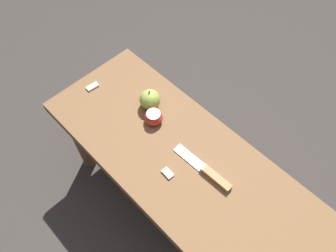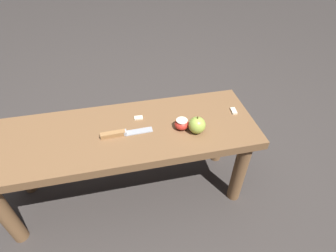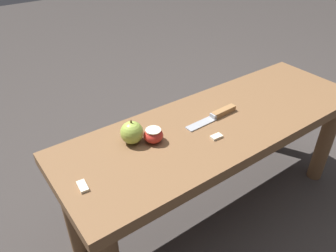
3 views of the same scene
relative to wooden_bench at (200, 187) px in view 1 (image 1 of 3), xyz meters
name	(u,v)px [view 1 (image 1 of 3)]	position (x,y,z in m)	size (l,w,h in m)	color
ground_plane	(193,220)	(0.00, 0.00, -0.37)	(8.00, 8.00, 0.00)	#383330
wooden_bench	(200,187)	(0.00, 0.00, 0.00)	(1.18, 0.40, 0.45)	brown
knife	(210,173)	(-0.01, -0.02, 0.09)	(0.22, 0.04, 0.02)	#9EA0A5
apple_whole	(150,99)	(0.31, -0.07, 0.11)	(0.07, 0.07, 0.08)	#9EB747
apple_cut	(154,117)	(0.26, -0.04, 0.10)	(0.06, 0.06, 0.04)	red
apple_slice_near_knife	(168,173)	(0.08, 0.07, 0.08)	(0.04, 0.02, 0.01)	beige
apple_slice_center	(92,87)	(0.52, 0.02, 0.08)	(0.03, 0.05, 0.01)	beige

